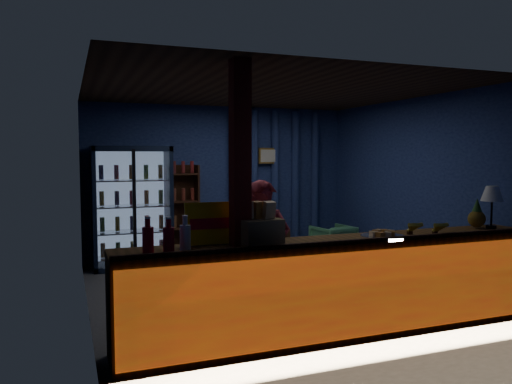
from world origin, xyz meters
The scene contains 19 objects.
ground centered at (0.00, 0.00, 0.00)m, with size 4.60×4.60×0.00m, color #515154.
room_walls centered at (0.00, 0.00, 1.57)m, with size 4.60×4.60×4.60m.
counter centered at (0.00, -1.91, 0.48)m, with size 4.40×0.57×0.99m.
support_post centered at (-1.05, -1.90, 1.30)m, with size 0.16×0.16×2.60m, color maroon.
beverage_cooler centered at (-1.55, 1.92, 0.93)m, with size 1.20×0.62×1.90m.
bottle_shelf centered at (-0.70, 2.06, 0.79)m, with size 0.50×0.28×1.60m.
curtain_folds centered at (1.00, 2.14, 1.30)m, with size 1.74×0.14×2.50m.
framed_picture centered at (0.85, 2.10, 1.75)m, with size 0.36×0.04×0.28m.
shopkeeper centered at (-0.61, -1.38, 0.75)m, with size 0.55×0.36×1.51m, color maroon.
green_chair centered at (1.74, 1.34, 0.28)m, with size 0.61×0.63×0.57m, color #56AD71.
side_table centered at (0.61, 1.50, 0.27)m, with size 0.71×0.61×0.65m.
yellow_sign centered at (-1.27, -1.73, 1.14)m, with size 0.48×0.10×0.38m.
soda_bottles centered at (-1.72, -1.98, 1.07)m, with size 0.41×0.17×0.30m.
snack_box_left centered at (-0.89, -1.94, 1.09)m, with size 0.41×0.36×0.39m.
snack_box_centre centered at (-0.76, -1.73, 1.05)m, with size 0.32×0.29×0.28m.
pastry_tray centered at (0.40, -2.00, 0.97)m, with size 0.44×0.44×0.07m.
banana_bunches centered at (0.91, -1.98, 1.02)m, with size 0.44×0.27×0.15m.
table_lamp centered at (1.89, -1.89, 1.32)m, with size 0.24×0.24×0.47m.
pineapple centered at (1.76, -1.81, 1.08)m, with size 0.19×0.19×0.32m.
Camera 1 is at (-2.48, -6.08, 1.76)m, focal length 35.00 mm.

